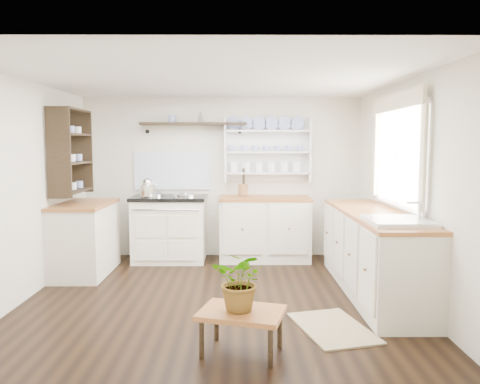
% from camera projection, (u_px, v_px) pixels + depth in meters
% --- Properties ---
extents(floor, '(4.00, 3.80, 0.01)m').
position_uv_depth(floor, '(217.00, 296.00, 5.04)').
color(floor, black).
rests_on(floor, ground).
extents(wall_back, '(4.00, 0.02, 2.30)m').
position_uv_depth(wall_back, '(222.00, 177.00, 6.81)').
color(wall_back, beige).
rests_on(wall_back, ground).
extents(wall_right, '(0.02, 3.80, 2.30)m').
position_uv_depth(wall_right, '(406.00, 190.00, 4.93)').
color(wall_right, beige).
rests_on(wall_right, ground).
extents(wall_left, '(0.02, 3.80, 2.30)m').
position_uv_depth(wall_left, '(26.00, 190.00, 4.91)').
color(wall_left, beige).
rests_on(wall_left, ground).
extents(ceiling, '(4.00, 3.80, 0.01)m').
position_uv_depth(ceiling, '(216.00, 79.00, 4.81)').
color(ceiling, white).
rests_on(ceiling, wall_back).
extents(window, '(0.08, 1.55, 1.22)m').
position_uv_depth(window, '(397.00, 150.00, 5.04)').
color(window, white).
rests_on(window, wall_right).
extents(aga_cooker, '(1.02, 0.71, 0.94)m').
position_uv_depth(aga_cooker, '(170.00, 228.00, 6.55)').
color(aga_cooker, white).
rests_on(aga_cooker, floor).
extents(back_cabinets, '(1.27, 0.63, 0.90)m').
position_uv_depth(back_cabinets, '(264.00, 228.00, 6.59)').
color(back_cabinets, beige).
rests_on(back_cabinets, floor).
extents(right_cabinets, '(0.62, 2.43, 0.90)m').
position_uv_depth(right_cabinets, '(373.00, 252.00, 5.10)').
color(right_cabinets, beige).
rests_on(right_cabinets, floor).
extents(belfast_sink, '(0.55, 0.60, 0.45)m').
position_uv_depth(belfast_sink, '(397.00, 234.00, 4.32)').
color(belfast_sink, white).
rests_on(belfast_sink, right_cabinets).
extents(left_cabinets, '(0.62, 1.13, 0.90)m').
position_uv_depth(left_cabinets, '(85.00, 238.00, 5.88)').
color(left_cabinets, beige).
rests_on(left_cabinets, floor).
extents(plate_rack, '(1.20, 0.22, 0.90)m').
position_uv_depth(plate_rack, '(267.00, 150.00, 6.74)').
color(plate_rack, white).
rests_on(plate_rack, wall_back).
extents(high_shelf, '(1.50, 0.29, 0.16)m').
position_uv_depth(high_shelf, '(194.00, 125.00, 6.61)').
color(high_shelf, black).
rests_on(high_shelf, wall_back).
extents(left_shelving, '(0.28, 0.80, 1.05)m').
position_uv_depth(left_shelving, '(71.00, 151.00, 5.77)').
color(left_shelving, black).
rests_on(left_shelving, wall_left).
extents(kettle, '(0.19, 0.19, 0.24)m').
position_uv_depth(kettle, '(147.00, 187.00, 6.37)').
color(kettle, silver).
rests_on(kettle, aga_cooker).
extents(utensil_crock, '(0.14, 0.14, 0.16)m').
position_uv_depth(utensil_crock, '(243.00, 190.00, 6.61)').
color(utensil_crock, brown).
rests_on(utensil_crock, back_cabinets).
extents(center_table, '(0.73, 0.61, 0.34)m').
position_uv_depth(center_table, '(242.00, 316.00, 3.61)').
color(center_table, brown).
rests_on(center_table, floor).
extents(potted_plant, '(0.53, 0.50, 0.47)m').
position_uv_depth(potted_plant, '(242.00, 281.00, 3.59)').
color(potted_plant, '#3F7233').
rests_on(potted_plant, center_table).
extents(floor_rug, '(0.74, 0.96, 0.02)m').
position_uv_depth(floor_rug, '(333.00, 328.00, 4.13)').
color(floor_rug, olive).
rests_on(floor_rug, floor).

